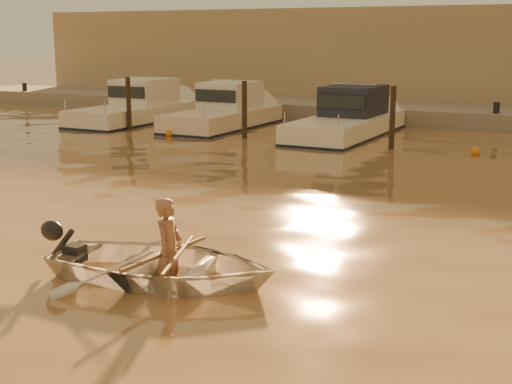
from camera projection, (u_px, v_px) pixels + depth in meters
The scene contains 18 objects.
ground_plane at pixel (134, 279), 10.62m from camera, with size 160.00×160.00×0.00m, color brown.
dinghy at pixel (163, 265), 10.50m from camera, with size 2.47×3.45×0.71m, color silver.
person at pixel (169, 250), 10.41m from camera, with size 0.57×0.37×1.55m, color #8F5F47.
outboard_motor at pixel (74, 253), 10.94m from camera, with size 0.90×0.40×0.70m, color black, non-canonical shape.
oar_port at pixel (178, 255), 10.38m from camera, with size 0.06×0.06×2.10m, color brown.
oar_starboard at pixel (166, 253), 10.44m from camera, with size 0.06×0.06×2.10m, color brown.
moored_boat_0 at pixel (136, 107), 29.65m from camera, with size 2.37×7.49×1.75m, color white, non-canonical shape.
moored_boat_1 at pixel (223, 112), 27.79m from camera, with size 2.30×6.82×1.75m, color beige, non-canonical shape.
moored_boat_2 at pixel (347, 119), 25.50m from camera, with size 2.31×7.72×1.75m, color white, non-canonical shape.
piling_0 at pixel (129, 106), 27.10m from camera, with size 0.18×0.18×2.20m, color #2D2319.
piling_1 at pixel (244, 113), 24.86m from camera, with size 0.18×0.18×2.20m, color #2D2319.
piling_2 at pixel (392, 121), 22.50m from camera, with size 0.18×0.18×2.20m, color #2D2319.
fender_a at pixel (75, 124), 28.11m from camera, with size 0.30×0.30×0.30m, color silver.
fender_b at pixel (170, 133), 25.53m from camera, with size 0.30×0.30×0.30m, color #C47917.
fender_c at pixel (299, 145), 22.91m from camera, with size 0.30×0.30×0.30m, color silver.
fender_d at pixel (475, 152), 21.57m from camera, with size 0.30×0.30×0.30m, color orange.
quay at pixel (451, 120), 29.26m from camera, with size 52.00×4.00×1.00m, color gray.
waterfront_building at pixel (479, 60), 33.55m from camera, with size 46.00×7.00×4.80m, color #9E8466.
Camera 1 is at (6.23, -8.14, 3.55)m, focal length 50.00 mm.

